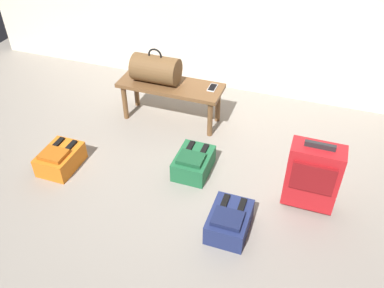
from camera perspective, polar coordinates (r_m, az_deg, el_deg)
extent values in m
plane|color=gray|center=(3.41, -1.13, -4.56)|extent=(6.60, 6.60, 0.00)
cube|color=brown|center=(3.87, -3.06, 8.26)|extent=(1.00, 0.36, 0.04)
cylinder|color=brown|center=(4.04, -9.49, 5.85)|extent=(0.05, 0.05, 0.37)
cylinder|color=brown|center=(3.75, 2.57, 3.55)|extent=(0.05, 0.05, 0.37)
cylinder|color=brown|center=(4.24, -7.90, 7.64)|extent=(0.05, 0.05, 0.37)
cylinder|color=brown|center=(3.96, 3.69, 5.56)|extent=(0.05, 0.05, 0.37)
cylinder|color=brown|center=(3.85, -5.15, 10.50)|extent=(0.44, 0.26, 0.26)
torus|color=black|center=(3.79, -5.27, 12.38)|extent=(0.14, 0.02, 0.14)
cube|color=silver|center=(3.79, 2.92, 7.98)|extent=(0.07, 0.14, 0.01)
cube|color=black|center=(3.79, 2.92, 8.04)|extent=(0.06, 0.13, 0.00)
cube|color=red|center=(3.08, 16.71, -4.33)|extent=(0.38, 0.19, 0.52)
cube|color=maroon|center=(2.96, 16.72, -4.73)|extent=(0.30, 0.02, 0.24)
cube|color=#262628|center=(2.91, 17.69, -0.22)|extent=(0.21, 0.03, 0.04)
cylinder|color=black|center=(3.32, 13.67, -6.77)|extent=(0.02, 0.05, 0.05)
cylinder|color=black|center=(3.33, 18.20, -7.70)|extent=(0.02, 0.05, 0.05)
cube|color=#1E6038|center=(3.40, 0.22, -2.73)|extent=(0.28, 0.38, 0.17)
cube|color=#184D2C|center=(3.29, -0.15, -2.09)|extent=(0.21, 0.17, 0.04)
cube|color=black|center=(3.41, -0.41, -0.60)|extent=(0.04, 0.19, 0.02)
cube|color=black|center=(3.37, 1.61, -1.04)|extent=(0.04, 0.19, 0.02)
cube|color=orange|center=(3.62, -18.12, -2.05)|extent=(0.28, 0.38, 0.17)
cube|color=#AD5514|center=(3.52, -19.03, -1.42)|extent=(0.21, 0.17, 0.04)
cube|color=black|center=(3.64, -18.65, -0.05)|extent=(0.04, 0.19, 0.02)
cube|color=black|center=(3.57, -17.01, -0.46)|extent=(0.04, 0.19, 0.02)
cube|color=navy|center=(2.96, 5.30, -10.88)|extent=(0.28, 0.38, 0.17)
cube|color=#182045|center=(2.84, 5.07, -10.48)|extent=(0.21, 0.17, 0.04)
cube|color=black|center=(2.94, 4.55, -8.45)|extent=(0.04, 0.19, 0.02)
cube|color=black|center=(2.93, 6.96, -9.01)|extent=(0.04, 0.19, 0.02)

